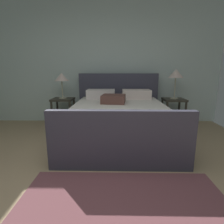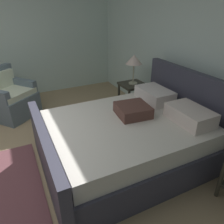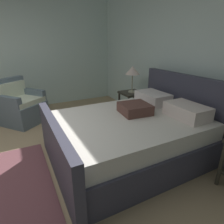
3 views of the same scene
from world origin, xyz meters
TOP-DOWN VIEW (x-y plane):
  - wall_back at (0.00, 3.09)m, footprint 5.43×0.12m
  - bed at (0.41, 1.88)m, footprint 1.74×2.13m
  - nightstand_left at (-0.77, 2.64)m, footprint 0.44×0.44m
  - table_lamp_left at (-0.77, 2.64)m, footprint 0.29×0.29m
  - armchair at (-1.70, 0.55)m, footprint 1.02×1.02m

SIDE VIEW (x-z plane):
  - bed at x=0.41m, z-range -0.21..0.91m
  - armchair at x=-1.70m, z-range -0.10..0.80m
  - nightstand_left at x=-0.77m, z-range 0.10..0.70m
  - table_lamp_left at x=-0.77m, z-range 0.76..1.30m
  - wall_back at x=0.00m, z-range 0.00..2.69m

